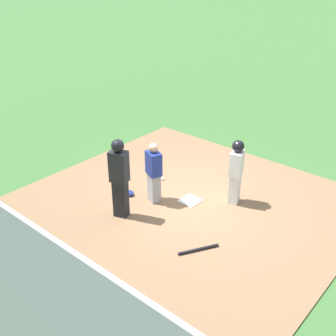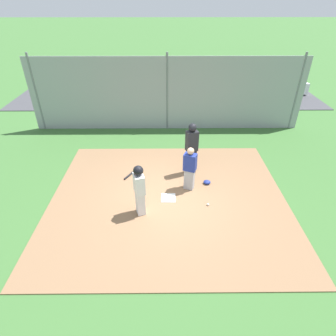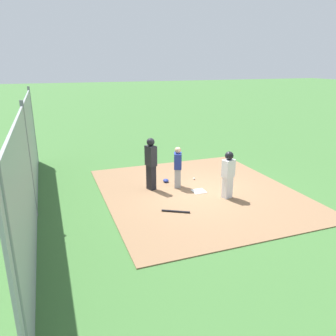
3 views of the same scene
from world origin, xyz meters
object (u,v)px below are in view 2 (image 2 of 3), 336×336
Objects in this scene: catcher_mask at (207,182)px; parked_car_white at (270,84)px; home_plate at (168,198)px; baseball_bat at (132,173)px; catcher at (190,168)px; parked_car_silver at (126,85)px; runner at (139,188)px; baseball at (208,204)px; umpire at (192,147)px.

parked_car_white is (-5.04, -9.61, 0.52)m from catcher_mask.
home_plate is 0.52× the size of baseball_bat.
catcher reaches higher than parked_car_white.
baseball_bat is (1.94, -0.84, -0.72)m from catcher.
home_plate is at bearing 30.22° from catcher_mask.
parked_car_silver is at bearing -140.53° from catcher.
catcher is 11.34m from parked_car_white.
home_plate is at bearing 20.69° from runner.
home_plate is 0.30× the size of catcher.
home_plate is 0.28× the size of runner.
runner is 2.17m from baseball.
baseball reaches higher than home_plate.
home_plate is 1.93m from umpire.
baseball_bat is at bearing -91.94° from catcher.
umpire is at bearing -78.07° from baseball.
runner is 2.23m from baseball_bat.
runner is 10.95m from parked_car_silver.
baseball is at bearing -7.40° from umpire.
catcher_mask is at bearing -61.58° from parked_car_silver.
parked_car_white is (-7.12, -11.00, -0.30)m from runner.
catcher is 0.80× the size of umpire.
umpire is at bearing -130.48° from parked_car_white.
baseball is at bearing 84.72° from baseball_bat.
catcher is 0.95m from catcher_mask.
parked_car_white is (-7.59, -9.00, 0.55)m from baseball_bat.
runner is at bearing 42.97° from baseball_bat.
home_plate is at bearing -30.57° from catcher.
parked_car_white is (-6.33, -10.36, 0.57)m from home_plate.
runner reaches higher than parked_car_silver.
runner is (1.47, 1.17, 0.13)m from catcher.
parked_car_white reaches higher than home_plate.
home_plate is at bearing -129.99° from parked_car_white.
baseball reaches higher than baseball_bat.
home_plate is at bearing -69.67° from parked_car_silver.
baseball is (0.11, 1.11, -0.02)m from catcher_mask.
parked_car_white is 8.81m from parked_car_silver.
catcher is 1.73× the size of baseball_bat.
umpire reaches higher than catcher.
baseball_bat is 11.79m from parked_car_white.
catcher is at bearing 96.50° from baseball_bat.
baseball is at bearing 51.30° from catcher.
parked_car_white is at bearing -121.41° from home_plate.
umpire reaches higher than baseball_bat.
umpire is (-0.12, -0.95, 0.23)m from catcher.
baseball is 0.02× the size of parked_car_white.
parked_car_silver is (3.27, -8.70, -0.40)m from umpire.
catcher is 0.34× the size of parked_car_silver.
parked_car_white is 1.01× the size of parked_car_silver.
runner reaches higher than catcher.
parked_car_silver reaches higher than home_plate.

